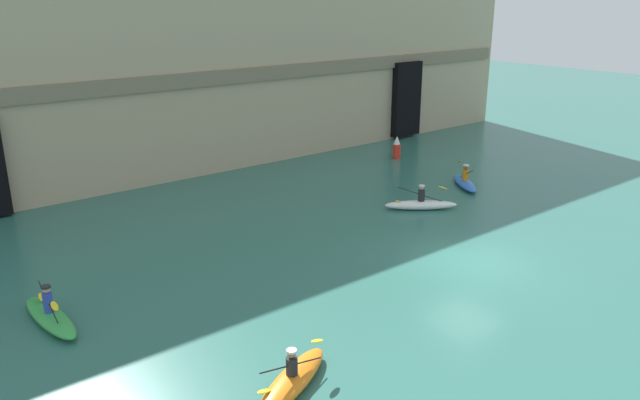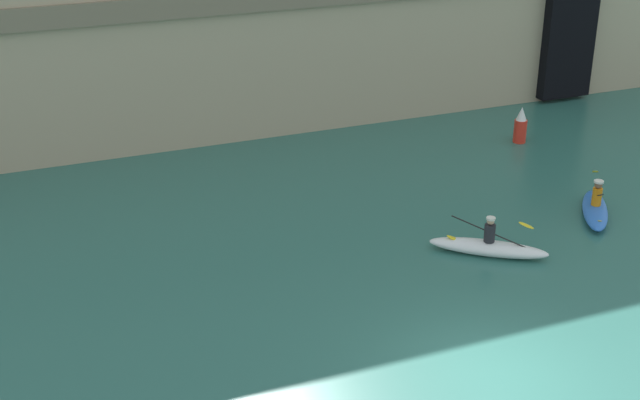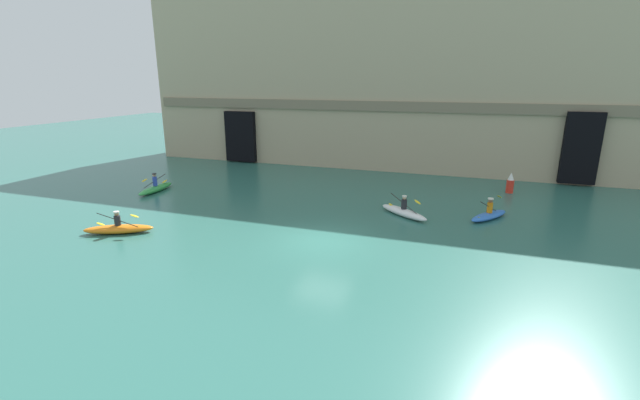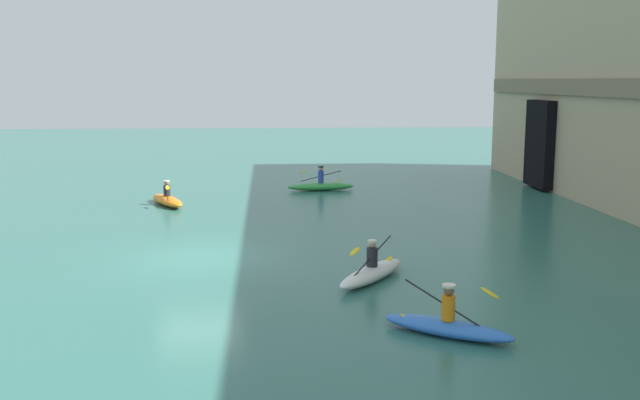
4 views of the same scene
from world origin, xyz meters
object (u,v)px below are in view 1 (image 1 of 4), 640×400
(kayak_green, at_px, (50,316))
(kayak_blue, at_px, (465,182))
(kayak_white, at_px, (421,204))
(kayak_orange, at_px, (292,380))
(marker_buoy, at_px, (397,148))

(kayak_green, relative_size, kayak_blue, 1.20)
(kayak_white, distance_m, kayak_blue, 4.43)
(kayak_orange, height_order, kayak_white, kayak_white)
(kayak_white, relative_size, kayak_blue, 1.07)
(kayak_orange, xyz_separation_m, kayak_white, (12.46, 7.20, 0.01))
(kayak_green, bearing_deg, marker_buoy, 104.48)
(kayak_blue, xyz_separation_m, marker_buoy, (1.40, 6.19, 0.39))
(kayak_white, bearing_deg, kayak_orange, 66.67)
(kayak_orange, xyz_separation_m, kayak_green, (-3.66, 7.01, 0.00))
(kayak_orange, distance_m, marker_buoy, 23.18)
(kayak_blue, height_order, marker_buoy, marker_buoy)
(kayak_blue, relative_size, marker_buoy, 2.11)
(kayak_green, height_order, kayak_white, kayak_green)
(kayak_orange, relative_size, kayak_white, 1.07)
(kayak_orange, relative_size, marker_buoy, 2.41)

